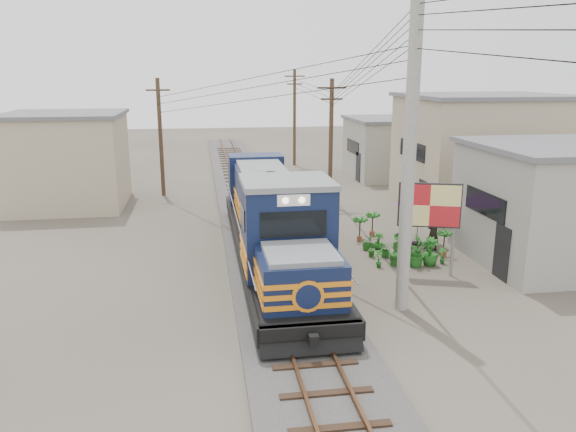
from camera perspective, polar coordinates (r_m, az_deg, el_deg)
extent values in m
plane|color=#473F35|center=(18.17, 0.29, -9.42)|extent=(120.00, 120.00, 0.00)
cube|color=#595651|center=(27.51, -3.02, -0.89)|extent=(3.60, 70.00, 0.16)
cube|color=#51331E|center=(27.42, -4.14, -0.57)|extent=(0.08, 70.00, 0.12)
cube|color=#51331E|center=(27.52, -1.92, -0.48)|extent=(0.08, 70.00, 0.12)
cube|color=black|center=(22.05, -1.56, -2.93)|extent=(2.86, 15.80, 0.54)
cube|color=black|center=(17.56, 0.53, -8.63)|extent=(2.17, 3.16, 0.64)
cube|color=black|center=(26.85, -2.91, -0.42)|extent=(2.17, 3.16, 0.64)
cube|color=#0F193A|center=(16.05, 1.24, -6.54)|extent=(2.35, 2.37, 1.48)
cube|color=#0F193A|center=(18.12, -0.12, -1.44)|extent=(2.81, 2.57, 3.06)
cube|color=slate|center=(17.75, -0.12, 3.48)|extent=(2.86, 2.70, 0.18)
cube|color=black|center=(16.74, 0.56, -0.85)|extent=(2.00, 0.06, 0.79)
cube|color=white|center=(16.55, 0.57, 1.62)|extent=(0.99, 0.06, 0.35)
cube|color=#0F193A|center=(24.10, -2.33, 1.61)|extent=(2.23, 9.68, 2.27)
cube|color=slate|center=(23.86, -2.36, 4.38)|extent=(2.00, 9.68, 0.18)
cube|color=orange|center=(21.89, -1.57, -1.58)|extent=(2.90, 15.80, 0.14)
cube|color=orange|center=(21.81, -1.58, -0.83)|extent=(2.90, 15.80, 0.14)
cube|color=orange|center=(21.74, -1.58, -0.08)|extent=(2.90, 15.80, 0.14)
cylinder|color=#9E9B93|center=(17.21, 12.24, 6.27)|extent=(0.40, 0.40, 10.00)
cylinder|color=#4C3826|center=(31.46, 4.37, 7.39)|extent=(0.24, 0.24, 7.00)
cube|color=#4C3826|center=(31.24, 4.48, 12.86)|extent=(1.60, 0.10, 0.10)
cube|color=#4C3826|center=(31.26, 4.46, 11.76)|extent=(1.20, 0.10, 0.10)
cylinder|color=#4C3826|center=(45.16, 0.66, 9.89)|extent=(0.24, 0.24, 7.50)
cube|color=#4C3826|center=(45.02, 0.68, 14.02)|extent=(1.60, 0.10, 0.10)
cube|color=#4C3826|center=(45.03, 0.67, 13.26)|extent=(1.20, 0.10, 0.10)
cylinder|color=#4C3826|center=(34.69, -12.81, 7.73)|extent=(0.24, 0.24, 7.00)
cube|color=#4C3826|center=(34.49, -13.10, 12.69)|extent=(1.60, 0.10, 0.10)
cube|color=#4C3826|center=(34.51, -13.04, 11.69)|extent=(1.20, 0.10, 0.10)
cube|color=gray|center=(24.55, 26.60, 0.91)|extent=(7.00, 6.00, 4.50)
cube|color=slate|center=(24.17, 27.23, 6.33)|extent=(7.35, 6.30, 0.20)
cube|color=black|center=(22.65, 19.37, 1.19)|extent=(0.05, 3.00, 0.90)
cube|color=tan|center=(32.48, 19.14, 5.97)|extent=(8.00, 7.00, 6.00)
cube|color=slate|center=(32.21, 19.60, 11.42)|extent=(8.40, 7.35, 0.20)
cube|color=black|center=(30.77, 12.50, 6.56)|extent=(0.05, 3.50, 0.90)
cube|color=gray|center=(41.10, 10.68, 6.74)|extent=(6.00, 6.00, 4.00)
cube|color=slate|center=(40.88, 10.82, 9.65)|extent=(6.30, 6.30, 0.20)
cube|color=black|center=(40.17, 6.60, 7.00)|extent=(0.05, 3.00, 0.90)
cube|color=tan|center=(33.57, -21.50, 5.15)|extent=(6.00, 6.00, 5.00)
cube|color=slate|center=(33.30, -21.92, 9.56)|extent=(6.30, 6.30, 0.20)
cube|color=black|center=(34.33, -26.48, 5.25)|extent=(0.05, 3.00, 0.90)
cylinder|color=#99999E|center=(21.25, 11.49, -2.45)|extent=(0.10, 0.10, 2.55)
cylinder|color=#99999E|center=(21.43, 16.41, -2.62)|extent=(0.10, 0.10, 2.55)
cube|color=black|center=(20.97, 14.18, 1.07)|extent=(2.18, 0.80, 1.64)
cube|color=red|center=(20.94, 14.21, 1.05)|extent=(2.07, 0.73, 1.53)
cylinder|color=black|center=(25.26, 12.93, -2.72)|extent=(0.41, 0.41, 0.10)
cylinder|color=#99999E|center=(25.00, 13.05, -0.59)|extent=(0.05, 0.05, 2.05)
cone|color=#6B246E|center=(24.77, 13.18, 1.59)|extent=(2.71, 2.71, 0.51)
imported|color=black|center=(24.28, 14.54, -1.54)|extent=(0.74, 0.63, 1.71)
imported|color=#20661D|center=(22.00, 9.20, -4.28)|extent=(0.36, 0.44, 0.71)
imported|color=#20661D|center=(22.24, 10.98, -3.68)|extent=(0.75, 0.74, 1.06)
imported|color=#20661D|center=(22.39, 12.89, -3.69)|extent=(1.24, 1.21, 1.04)
imported|color=#20661D|center=(22.56, 14.26, -3.53)|extent=(0.76, 0.76, 1.12)
imported|color=#20661D|center=(22.95, 15.41, -3.87)|extent=(0.33, 0.41, 0.68)
imported|color=#20661D|center=(23.15, 8.52, -3.37)|extent=(0.33, 0.39, 0.65)
imported|color=#20661D|center=(23.25, 9.92, -3.34)|extent=(0.62, 0.55, 0.66)
imported|color=#20661D|center=(23.49, 11.33, -2.78)|extent=(0.77, 0.77, 1.01)
imported|color=#20661D|center=(23.66, 13.02, -2.89)|extent=(0.56, 0.57, 0.90)
imported|color=#20661D|center=(24.03, 14.30, -2.86)|extent=(0.39, 0.46, 0.78)
imported|color=#20661D|center=(24.07, 7.98, -2.70)|extent=(0.70, 0.73, 0.62)
imported|color=#20661D|center=(24.16, 9.19, -2.55)|extent=(0.48, 0.48, 0.73)
imported|color=#20661D|center=(24.39, 11.01, -2.60)|extent=(0.36, 0.28, 0.62)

